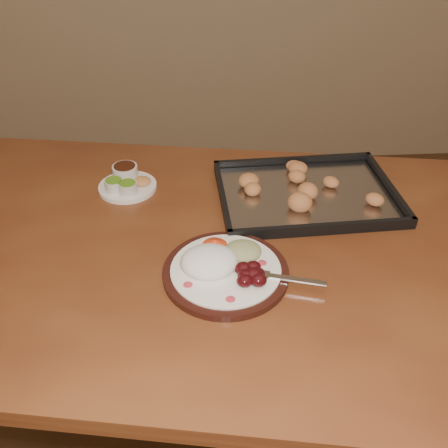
{
  "coord_description": "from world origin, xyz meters",
  "views": [
    {
      "loc": [
        -0.3,
        -0.58,
        1.45
      ],
      "look_at": [
        -0.24,
        0.33,
        0.77
      ],
      "focal_mm": 40.0,
      "sensor_mm": 36.0,
      "label": 1
    }
  ],
  "objects": [
    {
      "name": "dinner_plate",
      "position": [
        -0.25,
        0.18,
        0.77
      ],
      "size": [
        0.33,
        0.26,
        0.06
      ],
      "rotation": [
        0.0,
        0.0,
        -0.36
      ],
      "color": "black",
      "rests_on": "dining_table"
    },
    {
      "name": "condiment_saucer",
      "position": [
        -0.48,
        0.53,
        0.77
      ],
      "size": [
        0.15,
        0.15,
        0.05
      ],
      "rotation": [
        0.0,
        0.0,
        -0.09
      ],
      "color": "white",
      "rests_on": "dining_table"
    },
    {
      "name": "baking_tray",
      "position": [
        -0.02,
        0.46,
        0.76
      ],
      "size": [
        0.45,
        0.34,
        0.05
      ],
      "rotation": [
        0.0,
        0.0,
        0.05
      ],
      "color": "black",
      "rests_on": "dining_table"
    },
    {
      "name": "dining_table",
      "position": [
        -0.27,
        0.28,
        0.65
      ],
      "size": [
        1.63,
        1.14,
        0.75
      ],
      "rotation": [
        0.0,
        0.0,
        -0.17
      ],
      "color": "brown",
      "rests_on": "ground"
    }
  ]
}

